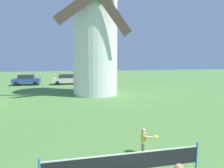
# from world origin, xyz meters

# --- Properties ---
(windmill) EXTENTS (8.15, 5.56, 14.17)m
(windmill) POSITION_xyz_m (0.60, 17.29, 7.00)
(windmill) COLOR white
(windmill) RESTS_ON ground_plane
(tennis_net) EXTENTS (5.09, 0.06, 1.10)m
(tennis_net) POSITION_xyz_m (-0.31, 1.89, 0.68)
(tennis_net) COLOR blue
(tennis_net) RESTS_ON ground_plane
(player_far) EXTENTS (0.67, 0.46, 1.08)m
(player_far) POSITION_xyz_m (0.95, 3.49, 0.62)
(player_far) COLOR #9E937F
(player_far) RESTS_ON ground_plane
(parked_car_blue) EXTENTS (3.86, 1.95, 1.56)m
(parked_car_blue) POSITION_xyz_m (-8.73, 26.67, 0.81)
(parked_car_blue) COLOR #334C99
(parked_car_blue) RESTS_ON ground_plane
(parked_car_cream) EXTENTS (4.21, 2.00, 1.56)m
(parked_car_cream) POSITION_xyz_m (-2.81, 26.44, 0.81)
(parked_car_cream) COLOR silver
(parked_car_cream) RESTS_ON ground_plane
(parked_car_green) EXTENTS (4.13, 2.21, 1.56)m
(parked_car_green) POSITION_xyz_m (2.47, 26.79, 0.81)
(parked_car_green) COLOR #1E6638
(parked_car_green) RESTS_ON ground_plane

